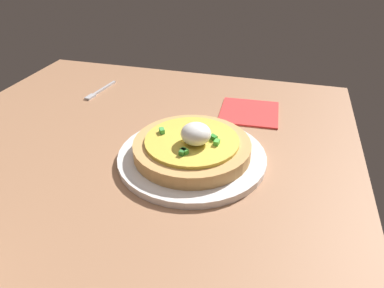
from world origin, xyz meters
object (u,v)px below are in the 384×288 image
plate (192,157)px  napkin (249,112)px  pizza (192,146)px  fork (99,92)px

plate → napkin: (20.75, -7.32, -0.43)cm
pizza → plate: bearing=41.8°
pizza → napkin: size_ratio=1.62×
pizza → fork: (22.04, 30.06, -2.68)cm
pizza → napkin: (20.83, -7.25, -2.73)cm
pizza → napkin: bearing=-19.2°
plate → napkin: 22.01cm
pizza → fork: pizza is taller
fork → plate: bearing=61.3°
fork → pizza: bearing=61.3°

